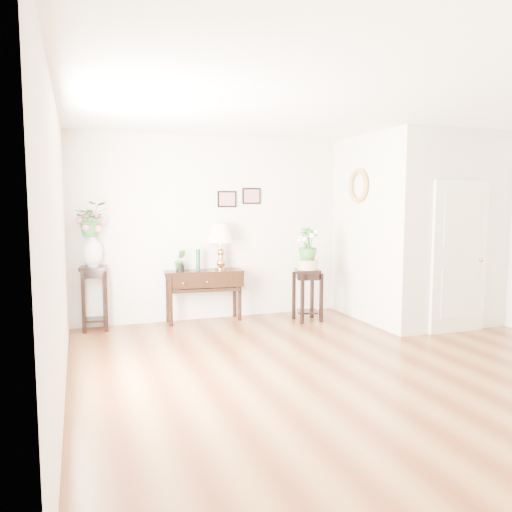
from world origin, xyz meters
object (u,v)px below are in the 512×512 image
console_table (204,296)px  table_lamp (221,247)px  plant_stand_b (307,295)px  plant_stand_a (94,298)px

console_table → table_lamp: bearing=6.3°
console_table → table_lamp: size_ratio=1.64×
table_lamp → plant_stand_b: 1.51m
plant_stand_a → table_lamp: bearing=0.0°
plant_stand_a → plant_stand_b: (3.08, -0.49, -0.06)m
plant_stand_a → console_table: bearing=0.0°
table_lamp → plant_stand_b: table_lamp is taller
plant_stand_a → plant_stand_b: plant_stand_a is taller
plant_stand_a → plant_stand_b: size_ratio=1.15×
console_table → table_lamp: 0.79m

